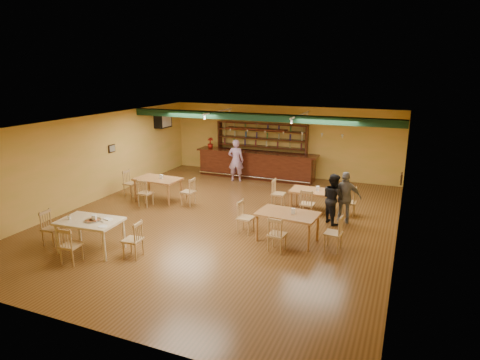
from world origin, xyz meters
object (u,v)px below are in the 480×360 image
at_px(dining_table_d, 287,227).
at_px(dining_table_a, 158,189).
at_px(near_table, 91,235).
at_px(bar_counter, 256,165).
at_px(patron_bar, 236,160).
at_px(patron_right_a, 333,199).
at_px(dining_table_b, 312,201).

bearing_deg(dining_table_d, dining_table_a, 165.90).
xyz_separation_m(dining_table_a, near_table, (0.78, -4.27, 0.02)).
height_order(bar_counter, patron_bar, patron_bar).
bearing_deg(patron_right_a, dining_table_b, 2.46).
height_order(dining_table_a, patron_bar, patron_bar).
relative_size(patron_bar, patron_right_a, 1.14).
relative_size(bar_counter, near_table, 3.38).
bearing_deg(dining_table_a, patron_bar, 68.54).
distance_m(bar_counter, patron_right_a, 5.74).
xyz_separation_m(dining_table_b, patron_bar, (-3.78, 2.50, 0.51)).
xyz_separation_m(dining_table_b, near_table, (-4.54, -5.17, 0.06)).
bearing_deg(dining_table_b, near_table, -130.83).
height_order(dining_table_d, patron_right_a, patron_right_a).
relative_size(dining_table_a, dining_table_d, 0.99).
height_order(dining_table_b, patron_right_a, patron_right_a).
height_order(bar_counter, dining_table_d, bar_counter).
bearing_deg(patron_right_a, dining_table_a, 48.45).
xyz_separation_m(dining_table_d, near_table, (-4.46, -2.52, 0.01)).
bearing_deg(bar_counter, dining_table_d, -62.44).
distance_m(dining_table_b, patron_bar, 4.56).
bearing_deg(dining_table_b, patron_right_a, -44.57).
bearing_deg(patron_bar, dining_table_d, 112.22).
distance_m(dining_table_b, near_table, 6.88).
distance_m(dining_table_b, dining_table_d, 2.66).
xyz_separation_m(dining_table_b, dining_table_d, (-0.07, -2.65, 0.04)).
bearing_deg(near_table, bar_counter, 76.48).
distance_m(bar_counter, near_table, 8.60).
distance_m(bar_counter, dining_table_d, 6.75).
height_order(dining_table_d, patron_bar, patron_bar).
distance_m(near_table, patron_right_a, 6.91).
distance_m(dining_table_d, patron_right_a, 2.08).
xyz_separation_m(dining_table_a, patron_bar, (1.54, 3.40, 0.48)).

